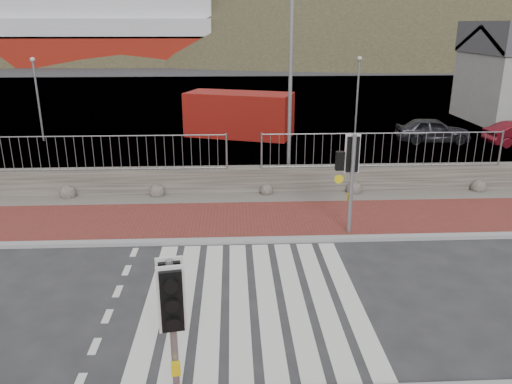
{
  "coord_description": "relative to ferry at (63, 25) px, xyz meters",
  "views": [
    {
      "loc": [
        -0.39,
        -9.45,
        5.68
      ],
      "look_at": [
        0.21,
        3.0,
        1.45
      ],
      "focal_mm": 35.0,
      "sensor_mm": 36.0,
      "label": 1
    }
  ],
  "objects": [
    {
      "name": "sidewalk_far",
      "position": [
        24.65,
        -63.4,
        -5.32
      ],
      "size": [
        40.0,
        3.0,
        0.08
      ],
      "primitive_type": "cube",
      "color": "maroon",
      "rests_on": "ground"
    },
    {
      "name": "shipping_container",
      "position": [
        24.63,
        -51.29,
        -4.23
      ],
      "size": [
        5.88,
        3.91,
        2.27
      ],
      "primitive_type": "cube",
      "rotation": [
        0.0,
        0.0,
        -0.33
      ],
      "color": "maroon",
      "rests_on": "ground"
    },
    {
      "name": "traffic_signal_near",
      "position": [
        23.39,
        -71.27,
        -3.44
      ],
      "size": [
        0.41,
        0.29,
        2.67
      ],
      "rotation": [
        0.0,
        0.0,
        0.16
      ],
      "color": "gray",
      "rests_on": "ground"
    },
    {
      "name": "water",
      "position": [
        24.65,
        -5.0,
        -5.36
      ],
      "size": [
        220.0,
        50.0,
        0.05
      ],
      "primitive_type": "cube",
      "color": "#3F4C54",
      "rests_on": "ground"
    },
    {
      "name": "hills_backdrop",
      "position": [
        31.4,
        20.0,
        -28.42
      ],
      "size": [
        254.0,
        90.0,
        100.0
      ],
      "color": "#2E301C",
      "rests_on": "ground"
    },
    {
      "name": "ferry",
      "position": [
        0.0,
        0.0,
        0.0
      ],
      "size": [
        50.0,
        16.0,
        20.0
      ],
      "color": "maroon",
      "rests_on": "ground"
    },
    {
      "name": "streetlight",
      "position": [
        26.42,
        -59.85,
        -1.0
      ],
      "size": [
        1.58,
        0.71,
        7.75
      ],
      "rotation": [
        0.0,
        0.0,
        -0.35
      ],
      "color": "gray",
      "rests_on": "ground"
    },
    {
      "name": "gravel_strip",
      "position": [
        24.65,
        -61.4,
        -5.33
      ],
      "size": [
        40.0,
        1.5,
        0.06
      ],
      "primitive_type": "cube",
      "color": "#59544C",
      "rests_on": "ground"
    },
    {
      "name": "traffic_signal_far",
      "position": [
        27.46,
        -64.49,
        -3.28
      ],
      "size": [
        0.68,
        0.25,
        2.88
      ],
      "rotation": [
        0.0,
        0.0,
        3.16
      ],
      "color": "gray",
      "rests_on": "ground"
    },
    {
      "name": "car_a",
      "position": [
        34.25,
        -53.27,
        -4.75
      ],
      "size": [
        3.71,
        1.7,
        1.23
      ],
      "primitive_type": "imported",
      "rotation": [
        0.0,
        0.0,
        1.5
      ],
      "color": "black",
      "rests_on": "ground"
    },
    {
      "name": "zebra_crossing",
      "position": [
        24.65,
        -67.9,
        -5.36
      ],
      "size": [
        4.62,
        5.6,
        0.01
      ],
      "color": "silver",
      "rests_on": "ground"
    },
    {
      "name": "railing",
      "position": [
        24.65,
        -60.75,
        -3.54
      ],
      "size": [
        18.07,
        0.07,
        1.22
      ],
      "color": "gray",
      "rests_on": "stone_wall"
    },
    {
      "name": "quay",
      "position": [
        24.65,
        -40.0,
        -5.36
      ],
      "size": [
        120.0,
        40.0,
        0.5
      ],
      "primitive_type": "cube",
      "color": "#4C4C4F",
      "rests_on": "ground"
    },
    {
      "name": "kerb_far",
      "position": [
        24.65,
        -64.9,
        -5.31
      ],
      "size": [
        40.0,
        0.25,
        0.12
      ],
      "primitive_type": "cube",
      "color": "gray",
      "rests_on": "ground"
    },
    {
      "name": "stone_wall",
      "position": [
        24.65,
        -60.6,
        -4.91
      ],
      "size": [
        40.0,
        0.6,
        0.9
      ],
      "primitive_type": "cube",
      "color": "#453F39",
      "rests_on": "ground"
    },
    {
      "name": "ground",
      "position": [
        24.65,
        -67.9,
        -5.36
      ],
      "size": [
        220.0,
        220.0,
        0.0
      ],
      "primitive_type": "plane",
      "color": "#28282B",
      "rests_on": "ground"
    }
  ]
}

